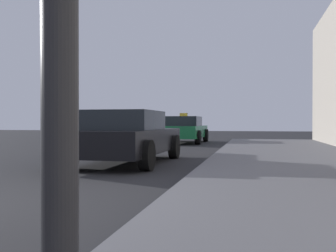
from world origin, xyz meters
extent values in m
cube|color=black|center=(0.00, 5.05, 0.54)|extent=(1.84, 4.37, 0.55)
cube|color=black|center=(0.00, 4.83, 1.04)|extent=(1.62, 1.97, 0.45)
cylinder|color=black|center=(-0.93, 6.45, 0.32)|extent=(0.22, 0.64, 0.64)
cylinder|color=black|center=(0.92, 6.45, 0.32)|extent=(0.22, 0.64, 0.64)
cylinder|color=black|center=(-0.93, 3.65, 0.32)|extent=(0.22, 0.64, 0.64)
cylinder|color=black|center=(0.92, 3.65, 0.32)|extent=(0.22, 0.64, 0.64)
cube|color=#196638|center=(-0.21, 14.48, 0.54)|extent=(1.72, 4.37, 0.55)
cube|color=black|center=(-0.21, 14.26, 1.04)|extent=(1.51, 1.97, 0.45)
cube|color=yellow|center=(-0.21, 14.26, 1.35)|extent=(0.36, 0.14, 0.16)
cylinder|color=black|center=(-1.07, 15.87, 0.32)|extent=(0.22, 0.64, 0.64)
cylinder|color=black|center=(0.65, 15.87, 0.32)|extent=(0.22, 0.64, 0.64)
cylinder|color=black|center=(-1.07, 13.08, 0.32)|extent=(0.22, 0.64, 0.64)
cylinder|color=black|center=(0.65, 13.08, 0.32)|extent=(0.22, 0.64, 0.64)
camera|label=1|loc=(3.04, -3.95, 1.00)|focal=41.48mm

